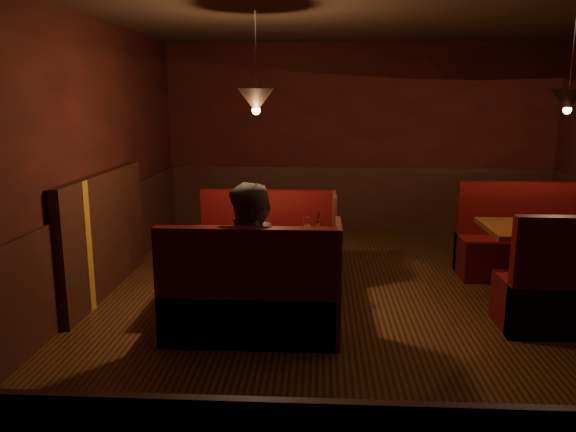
# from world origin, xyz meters

# --- Properties ---
(room) EXTENTS (6.02, 7.02, 2.92)m
(room) POSITION_xyz_m (-0.28, 0.04, 1.05)
(room) COLOR #381B0A
(room) RESTS_ON ground
(main_table) EXTENTS (1.40, 0.85, 0.98)m
(main_table) POSITION_xyz_m (-1.21, -0.01, 0.58)
(main_table) COLOR #4E260C
(main_table) RESTS_ON ground
(main_bench_far) EXTENTS (1.54, 0.55, 1.05)m
(main_bench_far) POSITION_xyz_m (-1.20, 0.78, 0.33)
(main_bench_far) COLOR black
(main_bench_far) RESTS_ON ground
(main_bench_near) EXTENTS (1.54, 0.55, 1.05)m
(main_bench_near) POSITION_xyz_m (-1.20, -0.81, 0.33)
(main_bench_near) COLOR black
(main_bench_near) RESTS_ON ground
(second_table) EXTENTS (1.40, 0.89, 0.79)m
(second_table) POSITION_xyz_m (1.78, 0.37, 0.58)
(second_table) COLOR #4E260C
(second_table) RESTS_ON ground
(second_bench_far) EXTENTS (1.54, 0.58, 1.10)m
(second_bench_far) POSITION_xyz_m (1.81, 1.21, 0.35)
(second_bench_far) COLOR black
(second_bench_far) RESTS_ON ground
(diner_a) EXTENTS (0.54, 0.39, 1.40)m
(diner_a) POSITION_xyz_m (-1.32, 0.55, 0.70)
(diner_a) COLOR #2F3032
(diner_a) RESTS_ON ground
(diner_b) EXTENTS (0.97, 0.83, 1.71)m
(diner_b) POSITION_xyz_m (-1.18, -0.65, 0.86)
(diner_b) COLOR #403C34
(diner_b) RESTS_ON ground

